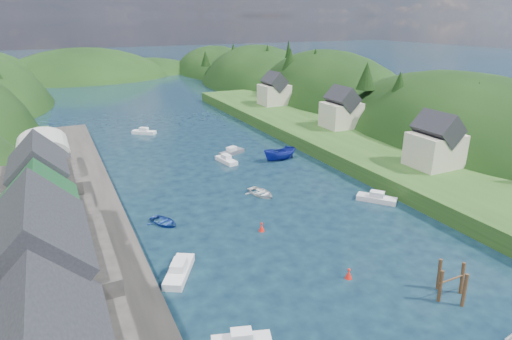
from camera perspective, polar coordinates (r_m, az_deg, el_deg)
ground at (r=79.20m, az=-6.97°, el=2.14°), size 600.00×600.00×0.00m
hillside_right at (r=122.78m, az=9.39°, el=4.81°), size 36.00×245.56×48.00m
far_hills at (r=200.23m, az=-18.46°, el=8.87°), size 103.00×68.00×44.00m
hill_trees at (r=91.61m, az=-9.78°, el=11.55°), size 92.22×146.00×12.03m
quay_left at (r=47.46m, az=-22.84°, el=-10.72°), size 12.00×110.00×2.00m
quayside_buildings at (r=32.68m, az=-26.03°, el=-13.36°), size 8.00×35.84×12.90m
boat_sheds at (r=63.40m, az=-26.41°, el=0.64°), size 7.00×21.00×7.50m
terrace_right at (r=81.93m, az=12.18°, el=3.32°), size 16.00×120.00×2.40m
right_bank_cottages at (r=89.01m, az=10.66°, el=7.81°), size 9.00×59.24×8.41m
piling_cluster_far at (r=43.22m, az=24.58°, el=-13.73°), size 3.29×3.06×3.70m
channel_buoy_near at (r=43.30m, az=12.26°, el=-13.40°), size 0.70×0.70×1.10m
channel_buoy_far at (r=50.70m, az=0.76°, el=-7.66°), size 0.70×0.70×1.10m
moored_boats at (r=54.64m, az=2.31°, el=-5.28°), size 33.88×80.73×2.43m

